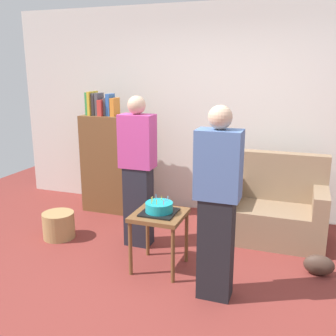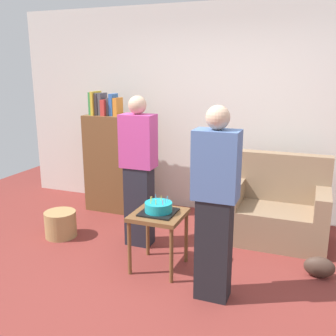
{
  "view_description": "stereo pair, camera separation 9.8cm",
  "coord_description": "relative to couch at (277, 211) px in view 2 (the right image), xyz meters",
  "views": [
    {
      "loc": [
        1.03,
        -2.96,
        1.9
      ],
      "look_at": [
        -0.2,
        0.51,
        0.95
      ],
      "focal_mm": 41.51,
      "sensor_mm": 36.0,
      "label": 1
    },
    {
      "loc": [
        1.12,
        -2.93,
        1.9
      ],
      "look_at": [
        -0.2,
        0.51,
        0.95
      ],
      "focal_mm": 41.51,
      "sensor_mm": 36.0,
      "label": 2
    }
  ],
  "objects": [
    {
      "name": "wall_back",
      "position": [
        -0.78,
        0.69,
        1.01
      ],
      "size": [
        6.0,
        0.1,
        2.7
      ],
      "primitive_type": "cube",
      "color": "silver",
      "rests_on": "ground_plane"
    },
    {
      "name": "person_holding_cake",
      "position": [
        -0.37,
        -1.39,
        0.49
      ],
      "size": [
        0.36,
        0.22,
        1.63
      ],
      "rotation": [
        0.0,
        0.0,
        2.91
      ],
      "color": "black",
      "rests_on": "ground_plane"
    },
    {
      "name": "person_blowing_candles",
      "position": [
        -1.39,
        -0.67,
        0.49
      ],
      "size": [
        0.36,
        0.22,
        1.63
      ],
      "rotation": [
        0.0,
        0.0,
        -0.06
      ],
      "color": "#23232D",
      "rests_on": "ground_plane"
    },
    {
      "name": "birthday_cake",
      "position": [
        -0.99,
        -1.1,
        0.28
      ],
      "size": [
        0.32,
        0.32,
        0.17
      ],
      "color": "black",
      "rests_on": "side_table"
    },
    {
      "name": "couch",
      "position": [
        0.0,
        0.0,
        0.0
      ],
      "size": [
        1.1,
        0.7,
        0.96
      ],
      "color": "#8C7054",
      "rests_on": "ground_plane"
    },
    {
      "name": "ground_plane",
      "position": [
        -0.78,
        -1.36,
        -0.34
      ],
      "size": [
        8.0,
        8.0,
        0.0
      ],
      "primitive_type": "plane",
      "color": "maroon"
    },
    {
      "name": "side_table",
      "position": [
        -0.99,
        -1.1,
        0.14
      ],
      "size": [
        0.48,
        0.48,
        0.57
      ],
      "color": "brown",
      "rests_on": "ground_plane"
    },
    {
      "name": "handbag",
      "position": [
        0.48,
        -0.73,
        -0.24
      ],
      "size": [
        0.28,
        0.14,
        0.2
      ],
      "primitive_type": "ellipsoid",
      "color": "#473328",
      "rests_on": "ground_plane"
    },
    {
      "name": "wicker_basket",
      "position": [
        -2.33,
        -0.83,
        -0.19
      ],
      "size": [
        0.36,
        0.36,
        0.3
      ],
      "primitive_type": "cylinder",
      "color": "#A88451",
      "rests_on": "ground_plane"
    },
    {
      "name": "bookshelf",
      "position": [
        -2.15,
        0.2,
        0.35
      ],
      "size": [
        0.8,
        0.36,
        1.61
      ],
      "color": "brown",
      "rests_on": "ground_plane"
    }
  ]
}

